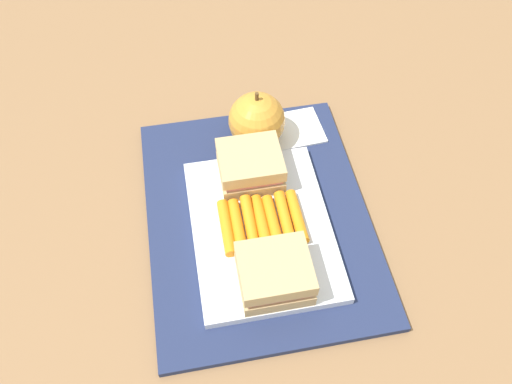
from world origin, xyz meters
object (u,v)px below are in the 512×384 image
(sandwich_half_left, at_px, (275,274))
(paper_napkin, at_px, (297,128))
(carrot_sticks_bundle, at_px, (262,222))
(apple, at_px, (257,120))
(sandwich_half_right, at_px, (250,166))
(food_tray, at_px, (261,228))

(sandwich_half_left, bearing_deg, paper_napkin, -19.22)
(carrot_sticks_bundle, bearing_deg, paper_napkin, -27.43)
(sandwich_half_left, distance_m, apple, 0.23)
(carrot_sticks_bundle, relative_size, paper_napkin, 1.46)
(sandwich_half_right, xyz_separation_m, carrot_sticks_bundle, (-0.08, -0.00, -0.02))
(food_tray, distance_m, sandwich_half_right, 0.08)
(sandwich_half_left, distance_m, sandwich_half_right, 0.16)
(sandwich_half_left, relative_size, sandwich_half_right, 1.00)
(carrot_sticks_bundle, bearing_deg, sandwich_half_right, 0.19)
(apple, bearing_deg, sandwich_half_right, 163.33)
(sandwich_half_right, bearing_deg, sandwich_half_left, 180.00)
(food_tray, bearing_deg, sandwich_half_left, 180.00)
(sandwich_half_left, distance_m, paper_napkin, 0.25)
(sandwich_half_left, xyz_separation_m, sandwich_half_right, (0.16, 0.00, 0.00))
(carrot_sticks_bundle, xyz_separation_m, paper_napkin, (0.16, -0.08, -0.02))
(carrot_sticks_bundle, bearing_deg, food_tray, 157.06)
(food_tray, xyz_separation_m, sandwich_half_right, (0.08, 0.00, 0.03))
(paper_napkin, bearing_deg, apple, 98.39)
(sandwich_half_left, relative_size, paper_napkin, 1.14)
(sandwich_half_right, relative_size, apple, 0.90)
(food_tray, bearing_deg, paper_napkin, -27.42)
(food_tray, relative_size, paper_napkin, 3.29)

